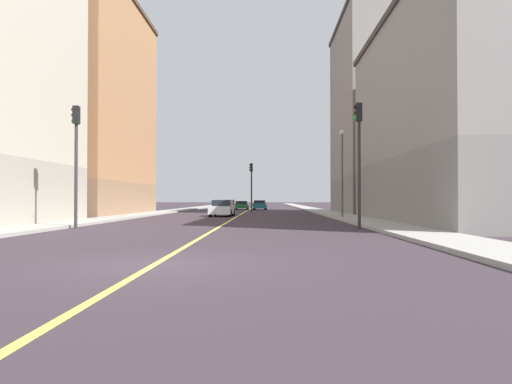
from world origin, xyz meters
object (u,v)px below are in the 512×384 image
object	(u,v)px
building_left_near	(469,117)
traffic_light_right_near	(76,149)
building_right_midblock	(81,106)
street_lamp_left_near	(342,164)
car_green	(242,205)
car_teal	(260,205)
traffic_light_median_far	(251,180)
car_white	(222,209)
car_maroon	(230,204)
building_left_mid	(388,116)
traffic_light_left_near	(359,148)

from	to	relation	value
building_left_near	traffic_light_right_near	world-z (taller)	building_left_near
building_left_near	building_right_midblock	world-z (taller)	building_right_midblock
street_lamp_left_near	car_green	distance (m)	31.83
building_left_near	car_teal	bearing A→B (deg)	111.12
traffic_light_right_near	traffic_light_median_far	distance (m)	28.55
building_left_near	car_white	xyz separation A→B (m)	(-16.21, 10.51, -5.88)
car_teal	traffic_light_right_near	bearing A→B (deg)	-102.01
car_white	street_lamp_left_near	bearing A→B (deg)	-28.84
traffic_light_median_far	car_maroon	size ratio (longest dim) A/B	1.18
building_left_near	car_green	size ratio (longest dim) A/B	4.60
building_left_mid	car_white	distance (m)	20.33
building_right_midblock	traffic_light_median_far	bearing A→B (deg)	26.53
traffic_light_median_far	traffic_light_left_near	bearing A→B (deg)	-77.21
traffic_light_left_near	traffic_light_right_near	world-z (taller)	traffic_light_left_near
car_maroon	traffic_light_left_near	bearing A→B (deg)	-78.93
car_green	car_white	xyz separation A→B (m)	(-0.26, -25.17, 0.06)
traffic_light_right_near	building_left_near	bearing A→B (deg)	14.60
traffic_light_median_far	car_teal	world-z (taller)	traffic_light_median_far
car_teal	building_right_midblock	bearing A→B (deg)	-128.42
building_left_mid	car_maroon	bearing A→B (deg)	121.04
building_left_mid	car_green	xyz separation A→B (m)	(-15.95, 17.13, -9.34)
street_lamp_left_near	car_teal	xyz separation A→B (m)	(-6.50, 29.25, -3.43)
traffic_light_left_near	street_lamp_left_near	distance (m)	11.14
building_left_mid	traffic_light_right_near	world-z (taller)	building_left_mid
building_left_near	street_lamp_left_near	size ratio (longest dim) A/B	3.25
traffic_light_median_far	car_green	xyz separation A→B (m)	(-1.83, 13.95, -2.94)
car_green	street_lamp_left_near	bearing A→B (deg)	-73.33
street_lamp_left_near	car_green	xyz separation A→B (m)	(-9.08, 30.31, -3.48)
traffic_light_left_near	traffic_light_right_near	size ratio (longest dim) A/B	1.01
traffic_light_left_near	street_lamp_left_near	xyz separation A→B (m)	(1.02, 11.09, 0.08)
street_lamp_left_near	car_white	distance (m)	11.19
building_left_near	car_white	bearing A→B (deg)	147.03
building_left_mid	car_white	world-z (taller)	building_left_mid
building_right_midblock	street_lamp_left_near	size ratio (longest dim) A/B	3.18
car_teal	car_maroon	bearing A→B (deg)	109.57
building_right_midblock	car_maroon	distance (m)	38.65
traffic_light_median_far	building_right_midblock	bearing A→B (deg)	-153.47
building_left_near	traffic_light_right_near	distance (m)	22.84
car_green	car_white	size ratio (longest dim) A/B	1.06
building_left_near	car_white	world-z (taller)	building_left_near
traffic_light_left_near	car_teal	size ratio (longest dim) A/B	1.46
traffic_light_left_near	car_white	bearing A→B (deg)	117.13
car_maroon	car_white	bearing A→B (deg)	-86.32
car_green	building_left_mid	bearing A→B (deg)	-47.04
car_green	car_white	distance (m)	25.18
car_white	building_left_mid	bearing A→B (deg)	26.40
traffic_light_median_far	car_white	xyz separation A→B (m)	(-2.09, -11.22, -2.87)
building_right_midblock	car_white	bearing A→B (deg)	-13.97
building_right_midblock	traffic_light_right_near	bearing A→B (deg)	-68.18
building_left_mid	street_lamp_left_near	size ratio (longest dim) A/B	3.10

